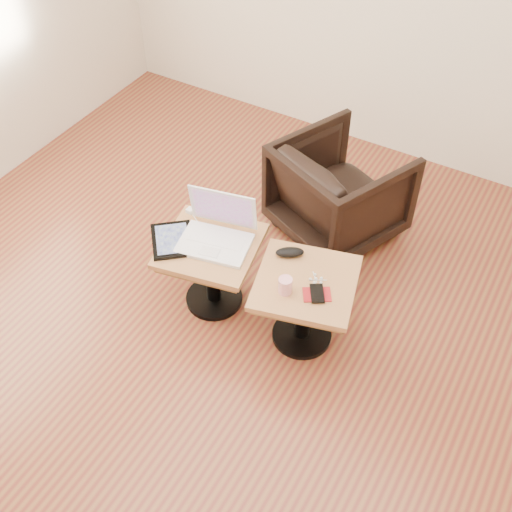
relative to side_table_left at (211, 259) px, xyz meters
The scene contains 11 objects.
room_shell 1.14m from the side_table_left, 45.98° to the right, with size 4.52×4.52×2.71m.
side_table_left is the anchor object (origin of this frame).
side_table_right 0.55m from the side_table_left, ahead, with size 0.60×0.60×0.45m.
laptop 0.17m from the side_table_left, 73.32° to the left, with size 0.42×0.37×0.26m.
tablet 0.24m from the side_table_left, 155.52° to the right, with size 0.33×0.34×0.02m.
charging_adapter 0.30m from the side_table_left, 146.31° to the left, with size 0.04×0.04×0.02m, color white.
glasses_case 0.44m from the side_table_left, 18.48° to the left, with size 0.15×0.06×0.05m, color black.
striped_cup 0.53m from the side_table_left, 10.97° to the right, with size 0.07×0.07×0.09m, color #F24F6D.
earbuds_tangle 0.61m from the side_table_left, ahead, with size 0.08×0.07×0.02m.
phone_on_sleeve 0.65m from the side_table_left, ahead, with size 0.16×0.15×0.02m.
armchair 0.95m from the side_table_left, 68.73° to the left, with size 0.67×0.69×0.62m, color black.
Camera 1 is at (1.04, -1.57, 2.79)m, focal length 45.00 mm.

